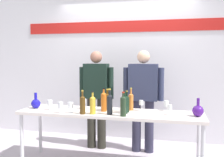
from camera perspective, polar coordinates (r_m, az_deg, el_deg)
The scene contains 22 objects.
back_wall at distance 4.78m, azimuth 3.27°, elevation 4.76°, with size 5.46×0.11×3.00m.
display_table at distance 3.58m, azimuth -0.56°, elevation -8.21°, with size 2.50×0.61×0.76m.
decanter_blue_left at distance 3.94m, azimuth -16.38°, elevation -5.22°, with size 0.13×0.13×0.23m.
decanter_blue_right at distance 3.44m, azimuth 18.35°, elevation -6.69°, with size 0.14×0.14×0.23m.
presenter_left at distance 4.26m, azimuth -3.46°, elevation -3.36°, with size 0.58×0.22×1.60m.
presenter_right at distance 4.10m, azimuth 6.85°, elevation -3.41°, with size 0.64×0.22×1.60m.
wine_bottle_0 at distance 3.28m, azimuth 2.48°, elevation -5.89°, with size 0.07×0.07×0.31m.
wine_bottle_1 at distance 3.42m, azimuth -6.50°, elevation -5.59°, with size 0.07×0.07×0.31m.
wine_bottle_2 at distance 3.41m, azimuth -4.27°, elevation -5.68°, with size 0.07×0.07×0.30m.
wine_bottle_3 at distance 3.52m, azimuth 3.24°, elevation -5.43°, with size 0.07×0.07×0.29m.
wine_bottle_4 at distance 3.43m, azimuth 2.84°, elevation -5.61°, with size 0.07×0.07×0.30m.
wine_bottle_5 at distance 3.36m, azimuth -0.53°, elevation -5.53°, with size 0.07×0.07×0.34m.
wine_bottle_6 at distance 3.65m, azimuth 4.17°, elevation -4.94°, with size 0.07×0.07×0.32m.
wine_bottle_7 at distance 3.64m, azimuth -1.04°, elevation -4.94°, with size 0.07×0.07×0.30m.
wine_bottle_8 at distance 3.56m, azimuth -1.85°, elevation -5.01°, with size 0.08×0.08×0.32m.
wine_glass_left_0 at distance 3.53m, azimuth -11.23°, elevation -5.81°, with size 0.07×0.07×0.15m.
wine_glass_left_1 at distance 3.53m, azimuth -9.11°, elevation -5.84°, with size 0.07×0.07×0.14m.
wine_glass_left_2 at distance 3.75m, azimuth -6.28°, elevation -4.99°, with size 0.07×0.07×0.15m.
wine_glass_left_3 at distance 3.77m, azimuth -13.49°, elevation -5.26°, with size 0.07×0.07×0.14m.
wine_glass_right_0 at distance 3.43m, azimuth 12.55°, elevation -6.29°, with size 0.06×0.06×0.13m.
wine_glass_right_1 at distance 3.62m, azimuth 6.42°, elevation -5.37°, with size 0.06×0.06×0.15m.
wine_glass_right_2 at distance 3.68m, azimuth 11.84°, elevation -5.44°, with size 0.06×0.06×0.14m.
Camera 1 is at (0.85, -3.39, 1.50)m, focal length 41.64 mm.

